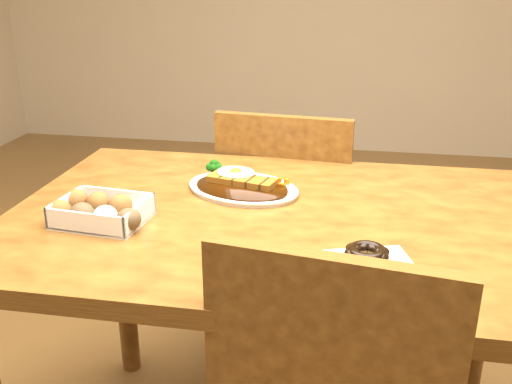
% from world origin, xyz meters
% --- Properties ---
extents(table, '(1.20, 0.80, 0.75)m').
position_xyz_m(table, '(0.00, 0.00, 0.65)').
color(table, '#4D2A0F').
rests_on(table, ground).
extents(chair_far, '(0.46, 0.46, 0.87)m').
position_xyz_m(chair_far, '(-0.04, 0.54, 0.48)').
color(chair_far, '#4D2A0F').
rests_on(chair_far, ground).
extents(katsu_curry_plate, '(0.32, 0.27, 0.06)m').
position_xyz_m(katsu_curry_plate, '(-0.11, 0.13, 0.76)').
color(katsu_curry_plate, white).
rests_on(katsu_curry_plate, table).
extents(donut_box, '(0.21, 0.16, 0.05)m').
position_xyz_m(donut_box, '(-0.37, -0.11, 0.78)').
color(donut_box, white).
rests_on(donut_box, table).
extents(pon_de_ring, '(0.20, 0.16, 0.03)m').
position_xyz_m(pon_de_ring, '(0.19, -0.20, 0.77)').
color(pon_de_ring, silver).
rests_on(pon_de_ring, table).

